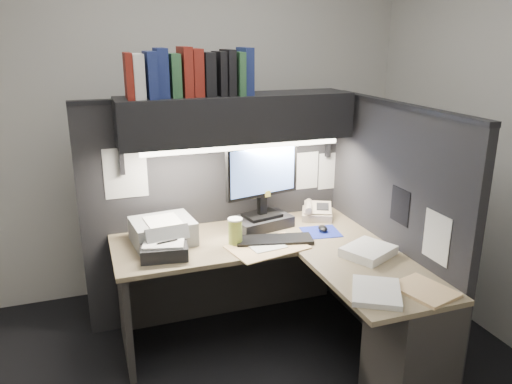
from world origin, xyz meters
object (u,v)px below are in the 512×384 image
telephone (317,212)px  keyboard (274,240)px  coffee_cup (235,232)px  desk (323,308)px  monitor (262,195)px  notebook_stack (164,250)px  overhead_shelf (237,118)px  printer (163,231)px

telephone → keyboard: bearing=-120.4°
keyboard → telephone: 0.56m
telephone → coffee_cup: size_ratio=1.35×
desk → keyboard: 0.54m
monitor → notebook_stack: monitor is taller
overhead_shelf → printer: (-0.54, -0.10, -0.69)m
keyboard → notebook_stack: bearing=-168.2°
desk → notebook_stack: notebook_stack is taller
overhead_shelf → coffee_cup: size_ratio=9.29×
monitor → keyboard: (-0.02, -0.27, -0.22)m
desk → overhead_shelf: size_ratio=1.10×
monitor → coffee_cup: monitor is taller
desk → notebook_stack: bearing=153.6°
keyboard → printer: (-0.68, 0.24, 0.06)m
monitor → desk: bearing=-90.8°
overhead_shelf → notebook_stack: overhead_shelf is taller
keyboard → printer: 0.73m
desk → printer: printer is taller
monitor → coffee_cup: size_ratio=3.56×
coffee_cup → printer: bearing=155.7°
coffee_cup → notebook_stack: (-0.46, -0.03, -0.04)m
desk → notebook_stack: (-0.87, 0.43, 0.33)m
overhead_shelf → coffee_cup: overhead_shelf is taller
printer → notebook_stack: printer is taller
overhead_shelf → printer: overhead_shelf is taller
telephone → coffee_cup: (-0.71, -0.27, 0.04)m
overhead_shelf → telephone: overhead_shelf is taller
keyboard → notebook_stack: (-0.71, 0.01, 0.03)m
telephone → printer: (-1.14, -0.08, 0.03)m
overhead_shelf → coffee_cup: (-0.11, -0.29, -0.69)m
overhead_shelf → telephone: 0.94m
keyboard → telephone: bearing=47.2°
monitor → notebook_stack: (-0.73, -0.26, -0.19)m
keyboard → notebook_stack: size_ratio=1.78×
printer → notebook_stack: bearing=-103.7°
notebook_stack → monitor: bearing=19.6°
overhead_shelf → monitor: bearing=-21.1°
overhead_shelf → monitor: size_ratio=2.61×
keyboard → printer: bearing=173.8°
monitor → telephone: monitor is taller
monitor → notebook_stack: 0.80m
desk → overhead_shelf: bearing=111.8°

